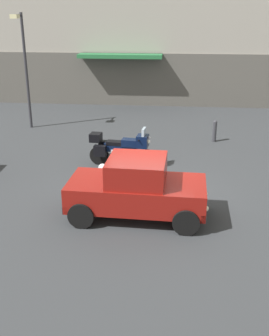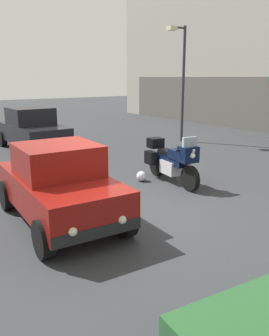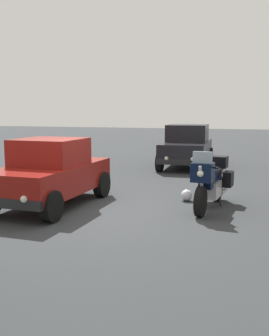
% 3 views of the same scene
% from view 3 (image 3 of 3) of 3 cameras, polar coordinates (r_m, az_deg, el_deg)
% --- Properties ---
extents(ground_plane, '(80.00, 80.00, 0.00)m').
position_cam_3_polar(ground_plane, '(8.98, -5.90, -6.10)').
color(ground_plane, '#2D3033').
extents(motorcycle, '(2.26, 0.86, 1.36)m').
position_cam_3_polar(motorcycle, '(9.31, 10.65, -1.79)').
color(motorcycle, black).
rests_on(motorcycle, ground).
extents(helmet, '(0.28, 0.28, 0.28)m').
position_cam_3_polar(helmet, '(10.00, 7.35, -3.83)').
color(helmet, silver).
rests_on(helmet, ground).
extents(car_hatchback_near, '(3.93, 1.92, 1.64)m').
position_cam_3_polar(car_hatchback_near, '(15.89, 7.40, 3.07)').
color(car_hatchback_near, black).
rests_on(car_hatchback_near, ground).
extents(car_compact_side, '(3.52, 1.80, 1.56)m').
position_cam_3_polar(car_compact_side, '(9.53, -11.76, -0.68)').
color(car_compact_side, maroon).
rests_on(car_compact_side, ground).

